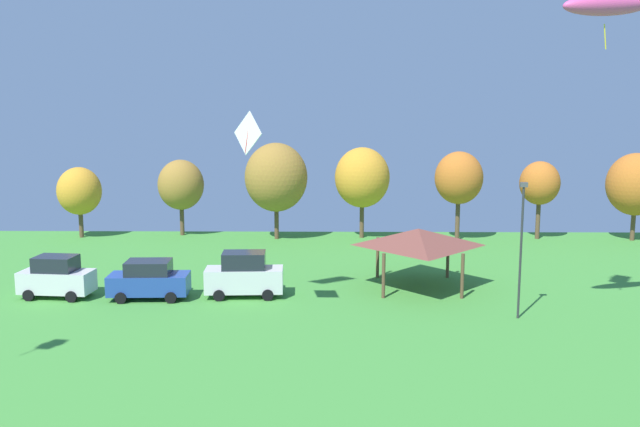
% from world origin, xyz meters
% --- Properties ---
extents(kite_flying_0, '(1.49, 1.51, 2.08)m').
position_xyz_m(kite_flying_0, '(-3.84, 33.97, 9.55)').
color(kite_flying_0, white).
extents(kite_flying_1, '(4.50, 2.05, 2.79)m').
position_xyz_m(kite_flying_1, '(12.11, 32.56, 15.17)').
color(kite_flying_1, '#E54C93').
extents(parked_car_leftmost, '(4.20, 2.24, 2.41)m').
position_xyz_m(parked_car_leftmost, '(-15.52, 39.16, 1.18)').
color(parked_car_leftmost, silver).
rests_on(parked_car_leftmost, ground).
extents(parked_car_second_from_left, '(4.52, 2.25, 2.21)m').
position_xyz_m(parked_car_second_from_left, '(-10.18, 38.94, 1.10)').
color(parked_car_second_from_left, '#234299').
rests_on(parked_car_second_from_left, ground).
extents(parked_car_third_from_left, '(4.49, 2.13, 2.60)m').
position_xyz_m(parked_car_third_from_left, '(-4.84, 39.46, 1.27)').
color(parked_car_third_from_left, silver).
rests_on(parked_car_third_from_left, ground).
extents(park_pavilion, '(5.78, 6.16, 3.60)m').
position_xyz_m(park_pavilion, '(5.34, 41.64, 3.08)').
color(park_pavilion, brown).
rests_on(park_pavilion, ground).
extents(light_post_1, '(0.36, 0.20, 7.04)m').
position_xyz_m(light_post_1, '(9.75, 35.61, 3.93)').
color(light_post_1, '#2D2D33').
rests_on(light_post_1, ground).
extents(treeline_tree_0, '(3.60, 3.60, 5.88)m').
position_xyz_m(treeline_tree_0, '(-20.68, 57.19, 3.88)').
color(treeline_tree_0, brown).
rests_on(treeline_tree_0, ground).
extents(treeline_tree_1, '(3.85, 3.85, 6.42)m').
position_xyz_m(treeline_tree_1, '(-12.47, 58.32, 4.28)').
color(treeline_tree_1, brown).
rests_on(treeline_tree_1, ground).
extents(treeline_tree_2, '(5.12, 5.12, 7.92)m').
position_xyz_m(treeline_tree_2, '(-4.32, 56.78, 5.09)').
color(treeline_tree_2, brown).
rests_on(treeline_tree_2, ground).
extents(treeline_tree_3, '(4.52, 4.52, 7.52)m').
position_xyz_m(treeline_tree_3, '(2.74, 57.39, 5.02)').
color(treeline_tree_3, brown).
rests_on(treeline_tree_3, ground).
extents(treeline_tree_4, '(3.88, 3.88, 7.24)m').
position_xyz_m(treeline_tree_4, '(10.52, 56.54, 5.08)').
color(treeline_tree_4, brown).
rests_on(treeline_tree_4, ground).
extents(treeline_tree_5, '(3.24, 3.24, 6.41)m').
position_xyz_m(treeline_tree_5, '(17.23, 57.07, 4.60)').
color(treeline_tree_5, brown).
rests_on(treeline_tree_5, ground).
extents(treeline_tree_6, '(4.61, 4.61, 7.14)m').
position_xyz_m(treeline_tree_6, '(24.79, 56.49, 4.59)').
color(treeline_tree_6, brown).
rests_on(treeline_tree_6, ground).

